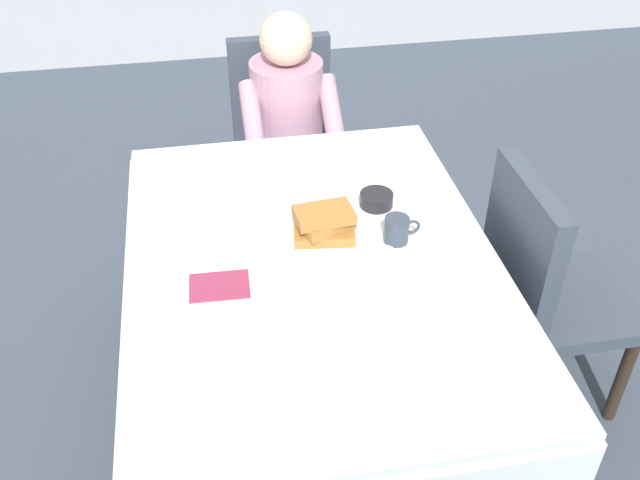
{
  "coord_description": "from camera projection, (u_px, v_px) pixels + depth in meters",
  "views": [
    {
      "loc": [
        -0.28,
        -1.65,
        2.08
      ],
      "look_at": [
        0.03,
        0.02,
        0.79
      ],
      "focal_mm": 40.26,
      "sensor_mm": 36.0,
      "label": 1
    }
  ],
  "objects": [
    {
      "name": "ground_plane",
      "position": [
        314.0,
        418.0,
        2.59
      ],
      "size": [
        14.0,
        14.0,
        0.0
      ],
      "primitive_type": "plane",
      "color": "#3D4756"
    },
    {
      "name": "dining_table_main",
      "position": [
        313.0,
        282.0,
        2.19
      ],
      "size": [
        1.12,
        1.52,
        0.74
      ],
      "color": "silver",
      "rests_on": "ground"
    },
    {
      "name": "chair_diner",
      "position": [
        284.0,
        132.0,
        3.19
      ],
      "size": [
        0.44,
        0.45,
        0.93
      ],
      "rotation": [
        0.0,
        0.0,
        3.14
      ],
      "color": "#384251",
      "rests_on": "ground"
    },
    {
      "name": "diner_person",
      "position": [
        289.0,
        121.0,
        2.99
      ],
      "size": [
        0.4,
        0.43,
        1.12
      ],
      "rotation": [
        0.0,
        0.0,
        3.14
      ],
      "color": "#B2849E",
      "rests_on": "ground"
    },
    {
      "name": "chair_right_side",
      "position": [
        542.0,
        282.0,
        2.38
      ],
      "size": [
        0.45,
        0.44,
        0.93
      ],
      "rotation": [
        0.0,
        0.0,
        -1.57
      ],
      "color": "#384251",
      "rests_on": "ground"
    },
    {
      "name": "plate_breakfast",
      "position": [
        325.0,
        239.0,
        2.2
      ],
      "size": [
        0.28,
        0.28,
        0.02
      ],
      "primitive_type": "cylinder",
      "color": "white",
      "rests_on": "dining_table_main"
    },
    {
      "name": "breakfast_stack",
      "position": [
        324.0,
        223.0,
        2.18
      ],
      "size": [
        0.2,
        0.16,
        0.1
      ],
      "color": "#A36B33",
      "rests_on": "plate_breakfast"
    },
    {
      "name": "cup_coffee",
      "position": [
        397.0,
        230.0,
        2.19
      ],
      "size": [
        0.11,
        0.08,
        0.08
      ],
      "color": "#333D4C",
      "rests_on": "dining_table_main"
    },
    {
      "name": "bowl_butter",
      "position": [
        376.0,
        199.0,
        2.35
      ],
      "size": [
        0.11,
        0.11,
        0.04
      ],
      "primitive_type": "cylinder",
      "color": "black",
      "rests_on": "dining_table_main"
    },
    {
      "name": "syrup_pitcher",
      "position": [
        242.0,
        213.0,
        2.27
      ],
      "size": [
        0.08,
        0.08,
        0.07
      ],
      "color": "silver",
      "rests_on": "dining_table_main"
    },
    {
      "name": "fork_left_of_plate",
      "position": [
        264.0,
        252.0,
        2.16
      ],
      "size": [
        0.02,
        0.18,
        0.0
      ],
      "primitive_type": "cube",
      "rotation": [
        0.0,
        0.0,
        1.54
      ],
      "color": "silver",
      "rests_on": "dining_table_main"
    },
    {
      "name": "knife_right_of_plate",
      "position": [
        386.0,
        238.0,
        2.22
      ],
      "size": [
        0.02,
        0.2,
        0.0
      ],
      "primitive_type": "cube",
      "rotation": [
        0.0,
        0.0,
        1.56
      ],
      "color": "silver",
      "rests_on": "dining_table_main"
    },
    {
      "name": "spoon_near_edge",
      "position": [
        331.0,
        317.0,
        1.94
      ],
      "size": [
        0.15,
        0.03,
        0.0
      ],
      "primitive_type": "cube",
      "rotation": [
        0.0,
        0.0,
        0.13
      ],
      "color": "silver",
      "rests_on": "dining_table_main"
    },
    {
      "name": "napkin_folded",
      "position": [
        219.0,
        286.0,
        2.04
      ],
      "size": [
        0.17,
        0.13,
        0.01
      ],
      "primitive_type": "cube",
      "rotation": [
        0.0,
        0.0,
        -0.04
      ],
      "color": "#8C2D4C",
      "rests_on": "dining_table_main"
    }
  ]
}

